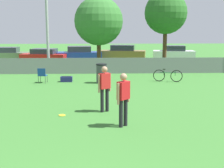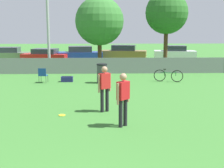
{
  "view_description": "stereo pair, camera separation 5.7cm",
  "coord_description": "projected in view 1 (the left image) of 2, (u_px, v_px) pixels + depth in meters",
  "views": [
    {
      "loc": [
        0.58,
        -3.52,
        3.13
      ],
      "look_at": [
        1.05,
        8.05,
        1.05
      ],
      "focal_mm": 50.0,
      "sensor_mm": 36.0,
      "label": 1
    },
    {
      "loc": [
        0.64,
        -3.52,
        3.13
      ],
      "look_at": [
        1.05,
        8.05,
        1.05
      ],
      "focal_mm": 50.0,
      "sensor_mm": 36.0,
      "label": 2
    }
  ],
  "objects": [
    {
      "name": "tree_far_right",
      "position": [
        166.0,
        13.0,
        24.41
      ],
      "size": [
        3.34,
        3.34,
        5.98
      ],
      "color": "#4C331E",
      "rests_on": "ground_plane"
    },
    {
      "name": "parked_car_olive",
      "position": [
        6.0,
        54.0,
        29.82
      ],
      "size": [
        4.37,
        1.73,
        1.33
      ],
      "rotation": [
        0.0,
        0.0,
        0.01
      ],
      "color": "black",
      "rests_on": "ground_plane"
    },
    {
      "name": "parked_car_blue",
      "position": [
        79.0,
        54.0,
        29.39
      ],
      "size": [
        4.26,
        2.07,
        1.45
      ],
      "rotation": [
        0.0,
        0.0,
        0.07
      ],
      "color": "black",
      "rests_on": "ground_plane"
    },
    {
      "name": "parked_car_red",
      "position": [
        44.0,
        56.0,
        28.48
      ],
      "size": [
        4.34,
        2.47,
        1.28
      ],
      "rotation": [
        0.0,
        0.0,
        -0.18
      ],
      "color": "black",
      "rests_on": "ground_plane"
    },
    {
      "name": "fence_backline",
      "position": [
        91.0,
        66.0,
        21.59
      ],
      "size": [
        18.88,
        0.07,
        1.21
      ],
      "color": "gray",
      "rests_on": "ground_plane"
    },
    {
      "name": "player_thrower_red",
      "position": [
        123.0,
        96.0,
        9.9
      ],
      "size": [
        0.44,
        0.44,
        1.73
      ],
      "rotation": [
        0.0,
        0.0,
        0.78
      ],
      "color": "black",
      "rests_on": "ground_plane"
    },
    {
      "name": "gear_bag_sideline",
      "position": [
        66.0,
        79.0,
        18.42
      ],
      "size": [
        0.68,
        0.37,
        0.33
      ],
      "color": "navy",
      "rests_on": "ground_plane"
    },
    {
      "name": "folding_chair_sideline",
      "position": [
        42.0,
        74.0,
        17.94
      ],
      "size": [
        0.5,
        0.5,
        0.87
      ],
      "rotation": [
        0.0,
        0.0,
        3.03
      ],
      "color": "#333338",
      "rests_on": "ground_plane"
    },
    {
      "name": "parked_car_white",
      "position": [
        174.0,
        53.0,
        31.5
      ],
      "size": [
        4.31,
        2.3,
        1.39
      ],
      "rotation": [
        0.0,
        0.0,
        -0.14
      ],
      "color": "black",
      "rests_on": "ground_plane"
    },
    {
      "name": "tree_near_pole",
      "position": [
        99.0,
        21.0,
        23.88
      ],
      "size": [
        3.74,
        3.74,
        5.53
      ],
      "color": "#4C331E",
      "rests_on": "ground_plane"
    },
    {
      "name": "frisbee_disc",
      "position": [
        62.0,
        115.0,
        11.32
      ],
      "size": [
        0.25,
        0.25,
        0.03
      ],
      "color": "yellow",
      "rests_on": "ground_plane"
    },
    {
      "name": "trash_bin",
      "position": [
        101.0,
        73.0,
        17.93
      ],
      "size": [
        0.61,
        0.61,
        1.12
      ],
      "color": "#3F3F44",
      "rests_on": "ground_plane"
    },
    {
      "name": "bicycle_sideline",
      "position": [
        168.0,
        76.0,
        18.41
      ],
      "size": [
        1.67,
        0.59,
        0.76
      ],
      "rotation": [
        0.0,
        0.0,
        -0.28
      ],
      "color": "black",
      "rests_on": "ground_plane"
    },
    {
      "name": "parked_car_tan",
      "position": [
        123.0,
        53.0,
        31.22
      ],
      "size": [
        4.71,
        2.5,
        1.46
      ],
      "rotation": [
        0.0,
        0.0,
        -0.19
      ],
      "color": "black",
      "rests_on": "ground_plane"
    },
    {
      "name": "player_defender_red",
      "position": [
        105.0,
        85.0,
        11.67
      ],
      "size": [
        0.49,
        0.4,
        1.73
      ],
      "rotation": [
        0.0,
        0.0,
        0.56
      ],
      "color": "black",
      "rests_on": "ground_plane"
    },
    {
      "name": "light_pole",
      "position": [
        47.0,
        9.0,
        21.83
      ],
      "size": [
        0.9,
        0.36,
        7.43
      ],
      "color": "#9E9EA3",
      "rests_on": "ground_plane"
    }
  ]
}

